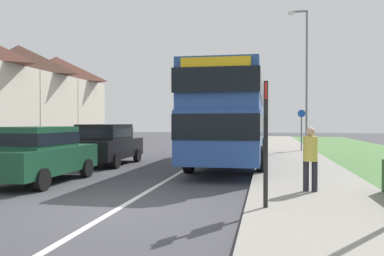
% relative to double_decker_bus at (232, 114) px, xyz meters
% --- Properties ---
extents(ground_plane, '(120.00, 120.00, 0.00)m').
position_rel_double_decker_bus_xyz_m(ground_plane, '(-1.58, -9.24, -2.14)').
color(ground_plane, '#424247').
extents(lane_marking_centre, '(0.14, 60.00, 0.01)m').
position_rel_double_decker_bus_xyz_m(lane_marking_centre, '(-1.58, -1.24, -2.14)').
color(lane_marking_centre, silver).
rests_on(lane_marking_centre, ground_plane).
extents(pavement_near_side, '(3.20, 68.00, 0.12)m').
position_rel_double_decker_bus_xyz_m(pavement_near_side, '(2.62, -3.24, -2.08)').
color(pavement_near_side, gray).
rests_on(pavement_near_side, ground_plane).
extents(double_decker_bus, '(2.80, 11.44, 3.70)m').
position_rel_double_decker_bus_xyz_m(double_decker_bus, '(0.00, 0.00, 0.00)').
color(double_decker_bus, '#284C93').
rests_on(double_decker_bus, ground_plane).
extents(parked_car_dark_green, '(1.89, 4.20, 1.66)m').
position_rel_double_decker_bus_xyz_m(parked_car_dark_green, '(-5.14, -6.24, -1.23)').
color(parked_car_dark_green, '#19472D').
rests_on(parked_car_dark_green, ground_plane).
extents(parked_car_black, '(1.98, 4.19, 1.70)m').
position_rel_double_decker_bus_xyz_m(parked_car_black, '(-5.16, -1.18, -1.21)').
color(parked_car_black, black).
rests_on(parked_car_black, ground_plane).
extents(pedestrian_at_stop, '(0.34, 0.34, 1.67)m').
position_rel_double_decker_bus_xyz_m(pedestrian_at_stop, '(2.48, -6.91, -1.17)').
color(pedestrian_at_stop, '#23232D').
rests_on(pedestrian_at_stop, ground_plane).
extents(bus_stop_sign, '(0.09, 0.52, 2.60)m').
position_rel_double_decker_bus_xyz_m(bus_stop_sign, '(1.42, -8.92, -0.60)').
color(bus_stop_sign, black).
rests_on(bus_stop_sign, ground_plane).
extents(cycle_route_sign, '(0.44, 0.08, 2.52)m').
position_rel_double_decker_bus_xyz_m(cycle_route_sign, '(3.46, 7.36, -0.72)').
color(cycle_route_sign, slate).
rests_on(cycle_route_sign, ground_plane).
extents(street_lamp_mid, '(1.14, 0.20, 8.34)m').
position_rel_double_decker_bus_xyz_m(street_lamp_mid, '(3.65, 7.33, 2.59)').
color(street_lamp_mid, slate).
rests_on(street_lamp_mid, ground_plane).
extents(house_terrace_far_side, '(7.03, 16.46, 7.70)m').
position_rel_double_decker_bus_xyz_m(house_terrace_far_side, '(-17.28, 10.64, 1.71)').
color(house_terrace_far_side, beige).
rests_on(house_terrace_far_side, ground_plane).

